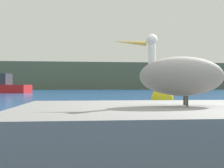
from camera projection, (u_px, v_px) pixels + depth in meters
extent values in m
plane|color=#194C93|center=(219.00, 149.00, 3.68)|extent=(260.00, 260.00, 0.00)
cube|color=#5B664C|center=(89.00, 76.00, 77.86)|extent=(140.00, 11.31, 7.12)
cube|color=slate|center=(182.00, 130.00, 3.41)|extent=(3.94, 2.74, 0.59)
ellipsoid|color=gray|center=(181.00, 76.00, 3.42)|extent=(1.08, 0.64, 0.48)
cylinder|color=white|center=(152.00, 57.00, 3.45)|extent=(0.09, 0.09, 0.34)
sphere|color=white|center=(152.00, 40.00, 3.45)|extent=(0.14, 0.14, 0.14)
cone|color=gold|center=(130.00, 42.00, 3.47)|extent=(0.41, 0.13, 0.10)
cylinder|color=#4C4742|center=(187.00, 101.00, 3.33)|extent=(0.03, 0.03, 0.12)
cylinder|color=#4C4742|center=(184.00, 100.00, 3.50)|extent=(0.03, 0.03, 0.12)
sphere|color=yellow|center=(162.00, 99.00, 9.70)|extent=(0.77, 0.77, 0.77)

